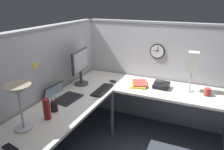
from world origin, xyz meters
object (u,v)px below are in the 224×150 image
object	(u,v)px
cell_phone	(10,148)
office_phone	(162,85)
coffee_mug	(207,92)
desk_lamp_dome	(18,94)
monitor	(80,65)
desk_lamp_paper	(193,63)
pen_cup	(54,107)
book_stack	(139,84)
wall_clock	(157,51)
keyboard	(102,90)
computer_mouse	(113,81)
thermos_flask	(47,109)
laptop	(62,96)

from	to	relation	value
cell_phone	office_phone	size ratio (longest dim) A/B	0.66
coffee_mug	desk_lamp_dome	bearing A→B (deg)	133.37
monitor	desk_lamp_paper	world-z (taller)	desk_lamp_paper
pen_cup	cell_phone	xyz separation A→B (m)	(-0.65, -0.06, -0.05)
book_stack	wall_clock	size ratio (longest dim) A/B	1.49
book_stack	monitor	bearing A→B (deg)	110.58
keyboard	computer_mouse	world-z (taller)	computer_mouse
coffee_mug	desk_lamp_paper	bearing A→B (deg)	73.26
keyboard	desk_lamp_dome	bearing A→B (deg)	164.15
desk_lamp_dome	thermos_flask	distance (m)	0.35
coffee_mug	monitor	bearing A→B (deg)	100.71
keyboard	desk_lamp_dome	xyz separation A→B (m)	(-1.09, 0.29, 0.35)
monitor	computer_mouse	size ratio (longest dim) A/B	4.81
wall_clock	computer_mouse	bearing A→B (deg)	127.52
monitor	coffee_mug	xyz separation A→B (m)	(0.31, -1.66, -0.25)
wall_clock	monitor	bearing A→B (deg)	125.85
laptop	keyboard	bearing A→B (deg)	-44.03
cell_phone	pen_cup	bearing A→B (deg)	15.21
computer_mouse	coffee_mug	distance (m)	1.28
laptop	desk_lamp_dome	distance (m)	0.78
pen_cup	office_phone	world-z (taller)	pen_cup
pen_cup	thermos_flask	xyz separation A→B (m)	(-0.15, -0.04, 0.06)
cell_phone	keyboard	bearing A→B (deg)	2.56
desk_lamp_dome	book_stack	world-z (taller)	desk_lamp_dome
cell_phone	wall_clock	size ratio (longest dim) A/B	0.65
monitor	pen_cup	bearing A→B (deg)	-169.83
pen_cup	desk_lamp_paper	size ratio (longest dim) A/B	0.34
office_phone	desk_lamp_paper	world-z (taller)	desk_lamp_paper
computer_mouse	cell_phone	bearing A→B (deg)	173.81
keyboard	desk_lamp_paper	bearing A→B (deg)	-67.09
computer_mouse	desk_lamp_paper	xyz separation A→B (m)	(0.13, -1.06, 0.37)
desk_lamp_dome	pen_cup	size ratio (longest dim) A/B	2.47
thermos_flask	office_phone	size ratio (longest dim) A/B	1.01
book_stack	desk_lamp_paper	bearing A→B (deg)	-82.37
laptop	keyboard	world-z (taller)	laptop
computer_mouse	keyboard	bearing A→B (deg)	179.07
thermos_flask	desk_lamp_paper	world-z (taller)	desk_lamp_paper
laptop	pen_cup	world-z (taller)	pen_cup
laptop	wall_clock	xyz separation A→B (m)	(1.14, -0.92, 0.40)
monitor	pen_cup	size ratio (longest dim) A/B	2.78
thermos_flask	desk_lamp_paper	bearing A→B (deg)	-43.73
coffee_mug	computer_mouse	bearing A→B (deg)	92.74
desk_lamp_dome	office_phone	distance (m)	1.83
cell_phone	monitor	bearing A→B (deg)	17.98
computer_mouse	coffee_mug	xyz separation A→B (m)	(0.06, -1.28, 0.03)
desk_lamp_dome	thermos_flask	size ratio (longest dim) A/B	2.02
desk_lamp_dome	book_stack	bearing A→B (deg)	-25.15
computer_mouse	cell_phone	world-z (taller)	computer_mouse
thermos_flask	desk_lamp_paper	size ratio (longest dim) A/B	0.42
monitor	thermos_flask	bearing A→B (deg)	-169.38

